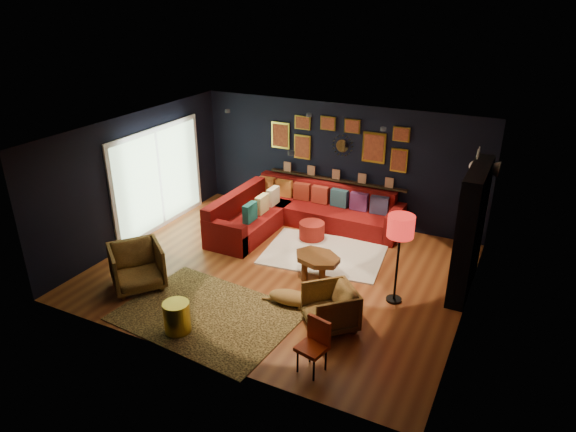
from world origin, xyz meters
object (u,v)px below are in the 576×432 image
at_px(coffee_table, 317,260).
at_px(gold_stool, 177,317).
at_px(armchair_right, 330,306).
at_px(floor_lamp, 401,230).
at_px(pouf, 312,230).
at_px(sectional, 294,214).
at_px(armchair_left, 137,265).
at_px(dog, 291,295).
at_px(orange_chair, 315,341).

xyz_separation_m(coffee_table, gold_stool, (-1.28, -2.34, -0.14)).
relative_size(armchair_right, floor_lamp, 0.48).
xyz_separation_m(coffee_table, pouf, (-0.75, 1.45, -0.19)).
bearing_deg(floor_lamp, gold_stool, -139.66).
height_order(sectional, armchair_right, sectional).
bearing_deg(gold_stool, sectional, 90.87).
bearing_deg(armchair_left, armchair_right, -45.19).
bearing_deg(sectional, pouf, -31.73).
xyz_separation_m(sectional, armchair_right, (2.08, -3.01, 0.05)).
relative_size(pouf, dog, 0.50).
relative_size(armchair_left, gold_stool, 1.72).
bearing_deg(gold_stool, orange_chair, 4.20).
xyz_separation_m(coffee_table, armchair_right, (0.74, -1.19, -0.02)).
bearing_deg(pouf, gold_stool, -98.00).
bearing_deg(orange_chair, gold_stool, -162.88).
bearing_deg(pouf, floor_lamp, -34.41).
relative_size(orange_chair, floor_lamp, 0.50).
relative_size(gold_stool, floor_lamp, 0.32).
distance_m(armchair_right, orange_chair, 1.01).
height_order(pouf, gold_stool, gold_stool).
distance_m(orange_chair, floor_lamp, 2.36).
height_order(coffee_table, pouf, coffee_table).
distance_m(gold_stool, orange_chair, 2.21).
xyz_separation_m(sectional, orange_chair, (2.26, -4.00, 0.13)).
xyz_separation_m(pouf, armchair_left, (-1.95, -3.05, 0.23)).
height_order(coffee_table, gold_stool, gold_stool).
bearing_deg(armchair_right, orange_chair, -33.07).
distance_m(gold_stool, dog, 1.87).
xyz_separation_m(armchair_left, gold_stool, (1.42, -0.74, -0.18)).
distance_m(coffee_table, dog, 0.95).
bearing_deg(orange_chair, coffee_table, 125.72).
distance_m(coffee_table, armchair_right, 1.40).
relative_size(floor_lamp, dog, 1.48).
bearing_deg(orange_chair, armchair_left, -176.18).
distance_m(armchair_left, dog, 2.74).
distance_m(coffee_table, gold_stool, 2.67).
relative_size(sectional, pouf, 6.46).
bearing_deg(sectional, floor_lamp, -33.85).
xyz_separation_m(pouf, orange_chair, (1.66, -3.63, 0.25)).
height_order(armchair_left, gold_stool, armchair_left).
xyz_separation_m(sectional, pouf, (0.60, -0.37, -0.12)).
bearing_deg(orange_chair, pouf, 127.55).
height_order(orange_chair, floor_lamp, floor_lamp).
relative_size(armchair_right, orange_chair, 0.96).
xyz_separation_m(armchair_left, dog, (2.64, 0.68, -0.25)).
bearing_deg(coffee_table, armchair_left, -149.26).
relative_size(armchair_left, dog, 0.82).
height_order(sectional, floor_lamp, floor_lamp).
height_order(pouf, armchair_right, armchair_right).
relative_size(armchair_right, gold_stool, 1.47).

